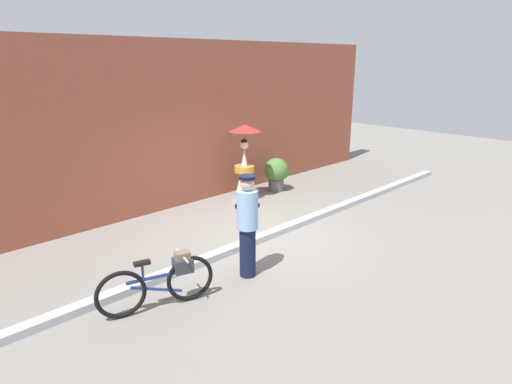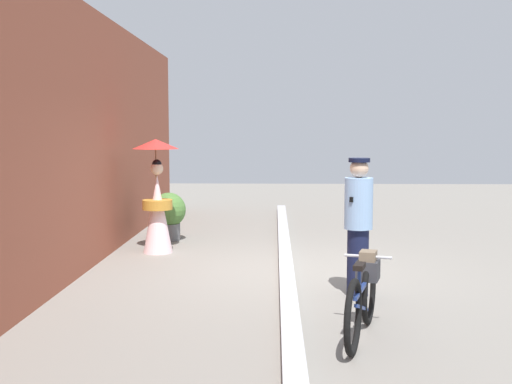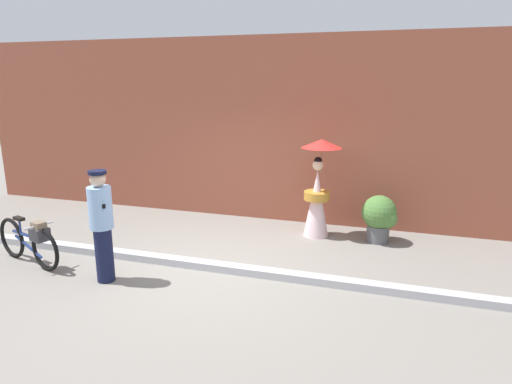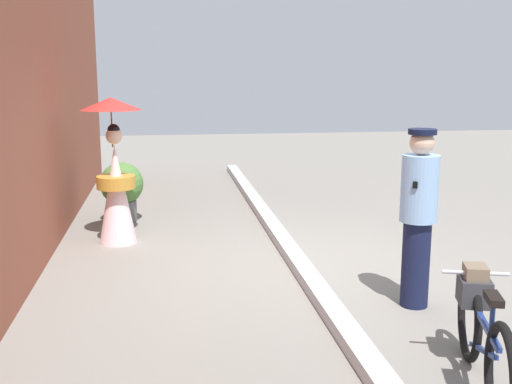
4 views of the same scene
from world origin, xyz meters
The scene contains 7 objects.
ground_plane centered at (0.00, 0.00, 0.00)m, with size 30.00×30.00×0.00m, color gray.
building_wall centered at (0.00, 3.04, 1.90)m, with size 14.00×0.40×3.81m, color brown.
sidewalk_curb centered at (0.00, 0.00, 0.06)m, with size 14.00×0.20×0.12m, color #B2B2B7.
bicycle_near_officer centered at (-2.81, -0.70, 0.41)m, with size 1.62×0.61×0.79m.
person_officer centered at (-1.31, -0.84, 0.90)m, with size 0.34×0.34×1.68m.
person_with_parasol centered at (1.35, 2.10, 0.92)m, with size 0.76×0.76×1.87m.
potted_plant_by_door centered at (2.52, 2.09, 0.49)m, with size 0.65×0.63×0.88m.
Camera 1 is at (-5.64, -5.49, 3.38)m, focal length 30.42 mm.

